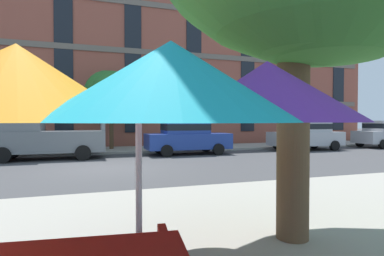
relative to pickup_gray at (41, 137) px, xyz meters
name	(u,v)px	position (x,y,z in m)	size (l,w,h in m)	color
ground_plane	(109,168)	(2.76, -3.70, -1.03)	(120.00, 120.00, 0.00)	#424244
sidewalk_far	(101,150)	(2.76, 3.10, -0.97)	(56.00, 3.60, 0.12)	#9E998E
apartment_building	(97,65)	(2.76, 11.29, 5.37)	(42.66, 12.08, 12.80)	#934C3D
pickup_gray	(41,137)	(0.00, 0.00, 0.00)	(5.10, 2.12, 2.20)	slate
sedan_blue	(187,136)	(6.98, 0.00, -0.08)	(4.40, 1.98, 1.78)	navy
sedan_silver	(306,134)	(14.54, 0.00, -0.08)	(4.40, 1.98, 1.78)	#A8AAB2
street_tree_middle	(111,95)	(3.33, 3.27, 2.29)	(3.03, 3.19, 4.74)	#4C3823
patio_umbrella	(139,96)	(2.49, -12.70, 0.96)	(3.81, 3.81, 2.29)	silver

